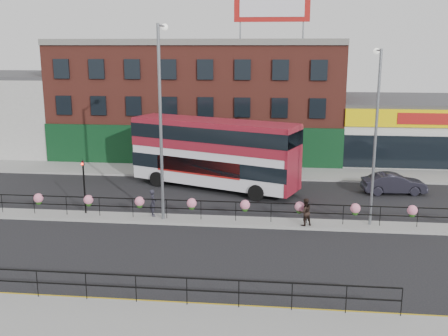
# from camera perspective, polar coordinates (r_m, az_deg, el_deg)

# --- Properties ---
(ground) EXTENTS (120.00, 120.00, 0.00)m
(ground) POSITION_cam_1_polar(r_m,az_deg,el_deg) (30.14, -0.62, -5.93)
(ground) COLOR black
(ground) RESTS_ON ground
(south_pavement) EXTENTS (60.00, 4.00, 0.15)m
(south_pavement) POSITION_cam_1_polar(r_m,az_deg,el_deg) (19.30, -5.08, -17.38)
(south_pavement) COLOR gray
(south_pavement) RESTS_ON ground
(north_pavement) EXTENTS (60.00, 4.00, 0.15)m
(north_pavement) POSITION_cam_1_polar(r_m,az_deg,el_deg) (41.59, 1.35, -0.44)
(north_pavement) COLOR gray
(north_pavement) RESTS_ON ground
(median) EXTENTS (60.00, 1.60, 0.15)m
(median) POSITION_cam_1_polar(r_m,az_deg,el_deg) (30.12, -0.62, -5.80)
(median) COLOR gray
(median) RESTS_ON ground
(yellow_line_inner) EXTENTS (60.00, 0.10, 0.01)m
(yellow_line_inner) POSITION_cam_1_polar(r_m,az_deg,el_deg) (21.31, -3.84, -14.43)
(yellow_line_inner) COLOR gold
(yellow_line_inner) RESTS_ON ground
(yellow_line_outer) EXTENTS (60.00, 0.10, 0.01)m
(yellow_line_outer) POSITION_cam_1_polar(r_m,az_deg,el_deg) (21.15, -3.93, -14.66)
(yellow_line_outer) COLOR gold
(yellow_line_outer) RESTS_ON ground
(brick_building) EXTENTS (25.00, 12.21, 10.30)m
(brick_building) POSITION_cam_1_polar(r_m,az_deg,el_deg) (49.03, -2.51, 7.63)
(brick_building) COLOR brown
(brick_building) RESTS_ON ground
(supermarket) EXTENTS (15.00, 12.25, 5.30)m
(supermarket) POSITION_cam_1_polar(r_m,az_deg,el_deg) (50.31, 20.71, 4.09)
(supermarket) COLOR silver
(supermarket) RESTS_ON ground
(billboard) EXTENTS (6.00, 0.29, 4.40)m
(billboard) POSITION_cam_1_polar(r_m,az_deg,el_deg) (43.39, 5.25, 17.51)
(billboard) COLOR #9F1512
(billboard) RESTS_ON brick_building
(median_railing) EXTENTS (30.04, 0.56, 1.23)m
(median_railing) POSITION_cam_1_polar(r_m,az_deg,el_deg) (29.82, -0.63, -4.03)
(median_railing) COLOR black
(median_railing) RESTS_ON median
(south_railing) EXTENTS (20.04, 0.05, 1.12)m
(south_railing) POSITION_cam_1_polar(r_m,az_deg,el_deg) (20.96, -9.59, -12.18)
(south_railing) COLOR black
(south_railing) RESTS_ON south_pavement
(double_decker_bus) EXTENTS (12.21, 7.02, 4.86)m
(double_decker_bus) POSITION_cam_1_polar(r_m,az_deg,el_deg) (36.39, -1.07, 2.28)
(double_decker_bus) COLOR silver
(double_decker_bus) RESTS_ON ground
(car) EXTENTS (2.41, 4.57, 1.40)m
(car) POSITION_cam_1_polar(r_m,az_deg,el_deg) (37.53, 18.00, -1.62)
(car) COLOR #21202B
(car) RESTS_ON ground
(pedestrian_a) EXTENTS (0.85, 0.80, 1.58)m
(pedestrian_a) POSITION_cam_1_polar(r_m,az_deg,el_deg) (30.85, -7.74, -3.76)
(pedestrian_a) COLOR #21202B
(pedestrian_a) RESTS_ON median
(pedestrian_b) EXTENTS (1.21, 1.17, 1.55)m
(pedestrian_b) POSITION_cam_1_polar(r_m,az_deg,el_deg) (29.30, 8.81, -4.75)
(pedestrian_b) COLOR black
(pedestrian_b) RESTS_ON median
(lamp_column_west) EXTENTS (0.39, 1.92, 10.92)m
(lamp_column_west) POSITION_cam_1_polar(r_m,az_deg,el_deg) (29.30, -6.84, 6.72)
(lamp_column_west) COLOR slate
(lamp_column_west) RESTS_ON median
(lamp_column_east) EXTENTS (0.34, 1.68, 9.60)m
(lamp_column_east) POSITION_cam_1_polar(r_m,az_deg,el_deg) (29.40, 16.18, 4.78)
(lamp_column_east) COLOR slate
(lamp_column_east) RESTS_ON median
(traffic_light_median) EXTENTS (0.15, 0.28, 3.65)m
(traffic_light_median) POSITION_cam_1_polar(r_m,az_deg,el_deg) (31.74, -15.04, -0.76)
(traffic_light_median) COLOR black
(traffic_light_median) RESTS_ON median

